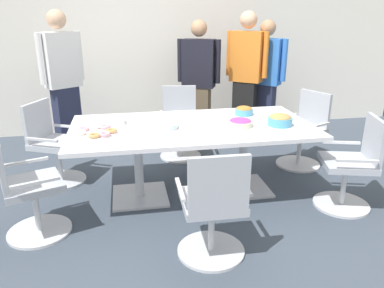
{
  "coord_description": "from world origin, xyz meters",
  "views": [
    {
      "loc": [
        -0.65,
        -3.51,
        1.83
      ],
      "look_at": [
        0.0,
        0.0,
        0.55
      ],
      "focal_mm": 34.79,
      "sensor_mm": 36.0,
      "label": 1
    }
  ],
  "objects_px": {
    "person_standing_0": "(63,80)",
    "snack_bowl_pretzels": "(244,111)",
    "office_chair_4": "(180,126)",
    "office_chair_2": "(352,168)",
    "donut_platter": "(96,132)",
    "napkin_pile": "(115,121)",
    "person_standing_2": "(246,75)",
    "person_standing_3": "(265,79)",
    "conference_table": "(192,137)",
    "plate_stack": "(166,126)",
    "snack_bowl_candy_mix": "(240,122)",
    "office_chair_3": "(304,133)",
    "office_chair_1": "(213,211)",
    "office_chair_0": "(27,192)",
    "person_standing_1": "(199,81)",
    "office_chair_5": "(53,147)",
    "snack_bowl_cookies": "(280,120)"
  },
  "relations": [
    {
      "from": "office_chair_3",
      "to": "person_standing_0",
      "type": "relative_size",
      "value": 0.49
    },
    {
      "from": "conference_table",
      "to": "person_standing_2",
      "type": "relative_size",
      "value": 1.31
    },
    {
      "from": "office_chair_4",
      "to": "person_standing_0",
      "type": "height_order",
      "value": "person_standing_0"
    },
    {
      "from": "person_standing_3",
      "to": "plate_stack",
      "type": "distance_m",
      "value": 2.38
    },
    {
      "from": "snack_bowl_cookies",
      "to": "snack_bowl_pretzels",
      "type": "bearing_deg",
      "value": 116.79
    },
    {
      "from": "snack_bowl_pretzels",
      "to": "snack_bowl_cookies",
      "type": "height_order",
      "value": "snack_bowl_cookies"
    },
    {
      "from": "office_chair_0",
      "to": "office_chair_3",
      "type": "xyz_separation_m",
      "value": [
        3.0,
        1.05,
        0.0
      ]
    },
    {
      "from": "donut_platter",
      "to": "napkin_pile",
      "type": "distance_m",
      "value": 0.32
    },
    {
      "from": "office_chair_5",
      "to": "office_chair_0",
      "type": "bearing_deg",
      "value": 22.94
    },
    {
      "from": "napkin_pile",
      "to": "office_chair_4",
      "type": "bearing_deg",
      "value": 49.37
    },
    {
      "from": "person_standing_0",
      "to": "snack_bowl_pretzels",
      "type": "height_order",
      "value": "person_standing_0"
    },
    {
      "from": "person_standing_0",
      "to": "snack_bowl_pretzels",
      "type": "relative_size",
      "value": 9.4
    },
    {
      "from": "person_standing_2",
      "to": "office_chair_3",
      "type": "bearing_deg",
      "value": 148.57
    },
    {
      "from": "office_chair_1",
      "to": "person_standing_3",
      "type": "height_order",
      "value": "person_standing_3"
    },
    {
      "from": "napkin_pile",
      "to": "person_standing_1",
      "type": "bearing_deg",
      "value": 51.08
    },
    {
      "from": "conference_table",
      "to": "office_chair_4",
      "type": "distance_m",
      "value": 1.13
    },
    {
      "from": "office_chair_1",
      "to": "snack_bowl_cookies",
      "type": "relative_size",
      "value": 3.76
    },
    {
      "from": "office_chair_2",
      "to": "person_standing_3",
      "type": "relative_size",
      "value": 0.53
    },
    {
      "from": "office_chair_2",
      "to": "snack_bowl_pretzels",
      "type": "relative_size",
      "value": 4.62
    },
    {
      "from": "office_chair_4",
      "to": "snack_bowl_pretzels",
      "type": "bearing_deg",
      "value": 131.59
    },
    {
      "from": "office_chair_0",
      "to": "office_chair_5",
      "type": "bearing_deg",
      "value": 157.87
    },
    {
      "from": "office_chair_2",
      "to": "office_chair_5",
      "type": "bearing_deg",
      "value": 84.38
    },
    {
      "from": "office_chair_1",
      "to": "person_standing_1",
      "type": "height_order",
      "value": "person_standing_1"
    },
    {
      "from": "office_chair_4",
      "to": "donut_platter",
      "type": "xyz_separation_m",
      "value": [
        -0.97,
        -1.2,
        0.36
      ]
    },
    {
      "from": "person_standing_0",
      "to": "napkin_pile",
      "type": "bearing_deg",
      "value": 80.04
    },
    {
      "from": "office_chair_2",
      "to": "snack_bowl_cookies",
      "type": "height_order",
      "value": "office_chair_2"
    },
    {
      "from": "office_chair_3",
      "to": "office_chair_4",
      "type": "relative_size",
      "value": 1.0
    },
    {
      "from": "conference_table",
      "to": "snack_bowl_cookies",
      "type": "relative_size",
      "value": 9.91
    },
    {
      "from": "office_chair_4",
      "to": "donut_platter",
      "type": "bearing_deg",
      "value": 56.79
    },
    {
      "from": "office_chair_4",
      "to": "office_chair_2",
      "type": "bearing_deg",
      "value": 136.05
    },
    {
      "from": "office_chair_0",
      "to": "person_standing_2",
      "type": "height_order",
      "value": "person_standing_2"
    },
    {
      "from": "conference_table",
      "to": "person_standing_1",
      "type": "distance_m",
      "value": 1.66
    },
    {
      "from": "office_chair_0",
      "to": "plate_stack",
      "type": "xyz_separation_m",
      "value": [
        1.23,
        0.46,
        0.37
      ]
    },
    {
      "from": "office_chair_2",
      "to": "person_standing_1",
      "type": "height_order",
      "value": "person_standing_1"
    },
    {
      "from": "conference_table",
      "to": "office_chair_0",
      "type": "relative_size",
      "value": 2.64
    },
    {
      "from": "conference_table",
      "to": "donut_platter",
      "type": "height_order",
      "value": "donut_platter"
    },
    {
      "from": "person_standing_3",
      "to": "snack_bowl_candy_mix",
      "type": "distance_m",
      "value": 1.99
    },
    {
      "from": "person_standing_2",
      "to": "snack_bowl_pretzels",
      "type": "height_order",
      "value": "person_standing_2"
    },
    {
      "from": "snack_bowl_candy_mix",
      "to": "napkin_pile",
      "type": "xyz_separation_m",
      "value": [
        -1.22,
        0.29,
        -0.01
      ]
    },
    {
      "from": "person_standing_3",
      "to": "office_chair_1",
      "type": "bearing_deg",
      "value": 103.74
    },
    {
      "from": "office_chair_3",
      "to": "office_chair_0",
      "type": "bearing_deg",
      "value": 85.53
    },
    {
      "from": "person_standing_2",
      "to": "person_standing_3",
      "type": "relative_size",
      "value": 1.07
    },
    {
      "from": "office_chair_4",
      "to": "office_chair_1",
      "type": "bearing_deg",
      "value": 93.46
    },
    {
      "from": "office_chair_3",
      "to": "person_standing_1",
      "type": "xyz_separation_m",
      "value": [
        -1.11,
        1.06,
        0.49
      ]
    },
    {
      "from": "conference_table",
      "to": "plate_stack",
      "type": "bearing_deg",
      "value": -166.46
    },
    {
      "from": "office_chair_1",
      "to": "office_chair_4",
      "type": "distance_m",
      "value": 2.21
    },
    {
      "from": "office_chair_3",
      "to": "napkin_pile",
      "type": "bearing_deg",
      "value": 75.15
    },
    {
      "from": "office_chair_4",
      "to": "person_standing_1",
      "type": "distance_m",
      "value": 0.77
    },
    {
      "from": "conference_table",
      "to": "person_standing_0",
      "type": "relative_size",
      "value": 1.3
    },
    {
      "from": "conference_table",
      "to": "napkin_pile",
      "type": "height_order",
      "value": "napkin_pile"
    }
  ]
}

